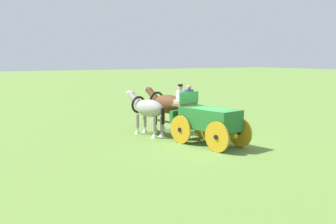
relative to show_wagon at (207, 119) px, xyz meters
name	(u,v)px	position (x,y,z in m)	size (l,w,h in m)	color
ground_plane	(209,145)	(-0.18, -0.03, -1.19)	(220.00, 220.00, 0.00)	olive
show_wagon	(207,119)	(0.00, 0.00, 0.00)	(5.85, 2.16, 2.71)	#236B2D
draft_horse_near	(147,109)	(3.42, 1.24, 0.16)	(3.05, 1.22, 2.21)	#9E998E
draft_horse_off	(167,105)	(3.62, -0.05, 0.27)	(3.22, 1.35, 2.34)	brown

